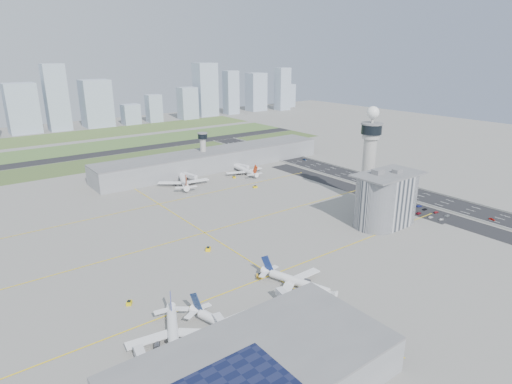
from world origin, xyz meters
TOP-DOWN VIEW (x-y plane):
  - ground at (0.00, 0.00)m, footprint 1000.00×1000.00m
  - grass_strip_0 at (-20.00, 225.00)m, footprint 480.00×50.00m
  - grass_strip_1 at (-20.00, 300.00)m, footprint 480.00×60.00m
  - grass_strip_2 at (-20.00, 380.00)m, footprint 480.00×70.00m
  - runway at (-20.00, 262.00)m, footprint 480.00×22.00m
  - highway at (115.00, 0.00)m, footprint 28.00×500.00m
  - barrier_left at (101.00, 0.00)m, footprint 0.60×500.00m
  - barrier_right at (129.00, 0.00)m, footprint 0.60×500.00m
  - landside_road at (90.00, -10.00)m, footprint 18.00×260.00m
  - parking_lot at (88.00, -22.00)m, footprint 20.00×44.00m
  - taxiway_line_h_0 at (-40.00, -30.00)m, footprint 260.00×0.60m
  - taxiway_line_h_1 at (-40.00, 30.00)m, footprint 260.00×0.60m
  - taxiway_line_h_2 at (-40.00, 90.00)m, footprint 260.00×0.60m
  - taxiway_line_v at (-40.00, 30.00)m, footprint 0.60×260.00m
  - control_tower at (72.00, 8.00)m, footprint 14.00×14.00m
  - secondary_tower at (30.00, 150.00)m, footprint 8.60×8.60m
  - admin_building at (51.99, -22.00)m, footprint 42.00×24.00m
  - terminal_pier at (40.00, 148.00)m, footprint 210.00×32.00m
  - near_terminal at (-88.07, -82.02)m, footprint 84.00×42.00m
  - airplane_near_a at (-98.09, -47.58)m, footprint 45.79×48.71m
  - airplane_near_b at (-79.62, -53.83)m, footprint 39.58×43.57m
  - airplane_near_c at (-38.12, -45.95)m, footprint 41.63×45.27m
  - airplane_far_a at (-5.98, 119.19)m, footprint 53.16×56.99m
  - airplane_far_b at (49.63, 117.09)m, footprint 37.24×42.65m
  - jet_bridge_near_0 at (-113.00, -61.00)m, footprint 5.39×14.31m
  - jet_bridge_near_1 at (-83.00, -61.00)m, footprint 5.39×14.31m
  - jet_bridge_near_2 at (-53.00, -61.00)m, footprint 5.39×14.31m
  - jet_bridge_far_0 at (2.00, 132.00)m, footprint 5.39×14.31m
  - jet_bridge_far_1 at (52.00, 132.00)m, footprint 5.39×14.31m
  - tug_0 at (-100.91, -13.83)m, footprint 3.26×3.51m
  - tug_1 at (-82.09, -33.87)m, footprint 3.14×2.34m
  - tug_2 at (-45.61, -28.28)m, footprint 3.90×3.48m
  - tug_3 at (-49.99, 9.47)m, footprint 3.91×4.11m
  - tug_4 at (33.12, 79.95)m, footprint 3.40×2.58m
  - tug_5 at (35.51, 111.29)m, footprint 3.00×3.60m
  - car_lot_0 at (83.87, -39.85)m, footprint 3.61×1.89m
  - car_lot_1 at (82.20, -33.96)m, footprint 3.49×1.62m
  - car_lot_2 at (82.42, -25.39)m, footprint 4.51×2.47m
  - car_lot_3 at (83.80, -19.95)m, footprint 4.66×2.17m
  - car_lot_4 at (82.46, -12.47)m, footprint 3.70×1.69m
  - car_lot_5 at (82.64, -3.65)m, footprint 3.57×1.58m
  - car_lot_6 at (92.81, -38.49)m, footprint 4.03×1.95m
  - car_lot_7 at (92.86, -31.12)m, footprint 4.03×1.66m
  - car_lot_8 at (91.91, -23.77)m, footprint 3.71×1.50m
  - car_lot_9 at (94.08, -18.23)m, footprint 4.12×2.02m
  - car_lot_10 at (94.08, -14.16)m, footprint 4.54×2.35m
  - car_lot_11 at (93.59, -4.71)m, footprint 4.66×2.19m
  - car_hw_0 at (108.59, -58.28)m, footprint 1.89×3.89m
  - car_hw_1 at (115.21, 39.48)m, footprint 1.50×3.64m
  - car_hw_2 at (122.38, 120.83)m, footprint 2.28×4.28m
  - car_hw_4 at (107.51, 177.96)m, footprint 1.43×3.26m
  - skyline_bldg_7 at (-59.44, 436.89)m, footprint 35.76×28.61m
  - skyline_bldg_8 at (-19.42, 431.56)m, footprint 26.33×21.06m
  - skyline_bldg_9 at (30.27, 432.32)m, footprint 36.96×29.57m
  - skyline_bldg_10 at (73.27, 423.68)m, footprint 23.01×18.41m
  - skyline_bldg_11 at (108.28, 423.34)m, footprint 20.22×16.18m
  - skyline_bldg_12 at (162.17, 421.29)m, footprint 26.14×20.92m
  - skyline_bldg_13 at (201.27, 433.27)m, footprint 32.26×25.81m
  - skyline_bldg_14 at (244.74, 426.38)m, footprint 21.59×17.28m
  - skyline_bldg_15 at (302.83, 435.54)m, footprint 30.25×24.20m
  - skyline_bldg_16 at (345.49, 415.96)m, footprint 23.04×18.43m
  - skyline_bldg_17 at (382.05, 443.29)m, footprint 22.64×18.11m

SIDE VIEW (x-z plane):
  - ground at x=0.00m, z-range 0.00..0.00m
  - taxiway_line_h_0 at x=-40.00m, z-range 0.00..0.01m
  - taxiway_line_h_1 at x=-40.00m, z-range 0.00..0.01m
  - taxiway_line_h_2 at x=-40.00m, z-range 0.00..0.01m
  - taxiway_line_v at x=-40.00m, z-range 0.00..0.01m
  - grass_strip_0 at x=-20.00m, z-range 0.00..0.08m
  - grass_strip_1 at x=-20.00m, z-range 0.00..0.08m
  - grass_strip_2 at x=-20.00m, z-range 0.00..0.08m
  - landside_road at x=90.00m, z-range 0.00..0.08m
  - highway at x=115.00m, z-range 0.00..0.10m
  - parking_lot at x=88.00m, z-range 0.00..0.10m
  - runway at x=-20.00m, z-range 0.01..0.11m
  - car_hw_4 at x=107.51m, z-range 0.00..1.09m
  - car_lot_6 at x=92.81m, z-range 0.00..1.11m
  - car_lot_1 at x=82.20m, z-range 0.00..1.11m
  - car_lot_5 at x=82.64m, z-range 0.00..1.14m
  - car_hw_2 at x=122.38m, z-range 0.00..1.14m
  - car_lot_7 at x=92.86m, z-range 0.00..1.16m
  - car_lot_0 at x=83.87m, z-range 0.00..1.17m
  - car_hw_1 at x=115.21m, z-range 0.00..1.17m
  - car_lot_2 at x=82.42m, z-range 0.00..1.20m
  - barrier_left at x=101.00m, z-range 0.00..1.20m
  - barrier_right at x=129.00m, z-range 0.00..1.20m
  - car_lot_10 at x=94.08m, z-range 0.00..1.23m
  - car_lot_4 at x=82.46m, z-range 0.00..1.23m
  - car_lot_8 at x=91.91m, z-range 0.00..1.26m
  - car_hw_0 at x=108.59m, z-range 0.00..1.28m
  - car_lot_9 at x=94.08m, z-range 0.00..1.30m
  - car_lot_11 at x=93.59m, z-range 0.00..1.31m
  - car_lot_3 at x=83.80m, z-range 0.00..1.32m
  - tug_0 at x=-100.91m, z-range 0.00..1.68m
  - tug_1 at x=-82.09m, z-range 0.00..1.70m
  - tug_5 at x=35.51m, z-range 0.00..1.79m
  - tug_4 at x=33.12m, z-range 0.00..1.81m
  - tug_2 at x=-45.61m, z-range 0.00..1.88m
  - tug_3 at x=-49.99m, z-range 0.00..1.97m
  - jet_bridge_near_0 at x=-113.00m, z-range 0.00..5.70m
  - jet_bridge_near_1 at x=-83.00m, z-range 0.00..5.70m
  - jet_bridge_near_2 at x=-53.00m, z-range 0.00..5.70m
  - jet_bridge_far_0 at x=2.00m, z-range 0.00..5.70m
  - jet_bridge_far_1 at x=52.00m, z-range 0.00..5.70m
  - airplane_near_b at x=-79.62m, z-range 0.00..10.33m
  - airplane_near_c at x=-38.12m, z-range 0.00..10.47m
  - airplane_near_a at x=-98.09m, z-range 0.00..10.82m
  - airplane_far_b at x=49.63m, z-range 0.00..11.14m
  - airplane_far_a at x=-5.98m, z-range 0.00..12.82m
  - near_terminal at x=-88.07m, z-range -0.07..12.93m
  - terminal_pier at x=40.00m, z-range 0.00..15.80m
  - skyline_bldg_10 at x=73.27m, z-range 0.00..27.75m
  - admin_building at x=51.99m, z-range -1.45..32.05m
  - secondary_tower at x=30.00m, z-range 2.85..34.75m
  - skyline_bldg_11 at x=108.28m, z-range 0.00..38.97m
  - skyline_bldg_17 at x=382.05m, z-range 0.00..41.06m
  - skyline_bldg_12 at x=162.17m, z-range 0.00..46.89m
  - skyline_bldg_7 at x=-59.44m, z-range 0.00..61.22m
  - skyline_bldg_9 at x=30.27m, z-range 0.00..62.11m
  - skyline_bldg_15 at x=302.83m, z-range 0.00..63.40m
  - skyline_bldg_14 at x=244.74m, z-range 0.00..68.75m
  - control_tower at x=72.00m, z-range 2.79..67.29m
  - skyline_bldg_16 at x=345.49m, z-range 0.00..71.56m
  - skyline_bldg_13 at x=201.27m, z-range 0.00..81.20m
  - skyline_bldg_8 at x=-19.42m, z-range 0.00..83.39m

